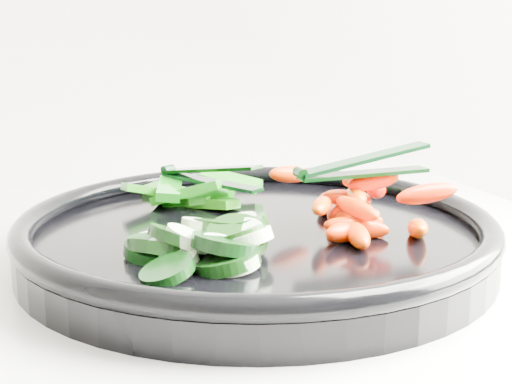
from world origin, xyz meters
name	(u,v)px	position (x,y,z in m)	size (l,w,h in m)	color
veggie_tray	(256,235)	(0.69, 1.68, 0.95)	(0.47, 0.47, 0.04)	black
cucumber_pile	(199,243)	(0.64, 1.63, 0.96)	(0.13, 0.12, 0.04)	black
carrot_pile	(357,207)	(0.77, 1.66, 0.97)	(0.12, 0.15, 0.05)	#DF3E00
pepper_pile	(191,193)	(0.66, 1.78, 0.96)	(0.13, 0.11, 0.03)	#176A0A
tong_carrot	(360,167)	(0.77, 1.66, 1.00)	(0.11, 0.02, 0.02)	black
tong_pepper	(208,175)	(0.68, 1.78, 0.98)	(0.07, 0.10, 0.02)	black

